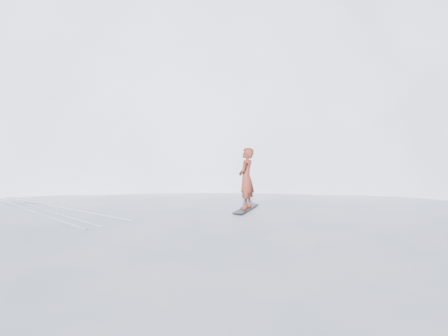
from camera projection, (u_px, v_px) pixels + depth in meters
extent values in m
plane|color=white|center=(193.00, 329.00, 10.23)|extent=(400.00, 400.00, 0.00)
ellipsoid|color=white|center=(163.00, 284.00, 13.17)|extent=(36.00, 28.00, 4.80)
ellipsoid|color=white|center=(223.00, 173.00, 44.12)|extent=(60.00, 56.00, 56.00)
ellipsoid|color=white|center=(148.00, 191.00, 31.96)|extent=(28.00, 24.00, 18.00)
ellipsoid|color=white|center=(423.00, 314.00, 11.05)|extent=(5.00, 4.50, 0.70)
ellipsoid|color=white|center=(30.00, 279.00, 13.61)|extent=(7.00, 6.30, 1.00)
ellipsoid|color=white|center=(278.00, 243.00, 17.71)|extent=(4.00, 3.60, 0.60)
cube|color=black|center=(246.00, 209.00, 12.41)|extent=(1.50, 1.05, 0.03)
imported|color=maroon|center=(246.00, 178.00, 12.33)|extent=(0.75, 0.67, 1.72)
cube|color=silver|center=(33.00, 210.00, 12.11)|extent=(0.71, 5.97, 0.04)
cube|color=silver|center=(46.00, 209.00, 12.32)|extent=(0.81, 5.96, 0.04)
cube|color=silver|center=(63.00, 207.00, 12.63)|extent=(1.55, 5.83, 0.04)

